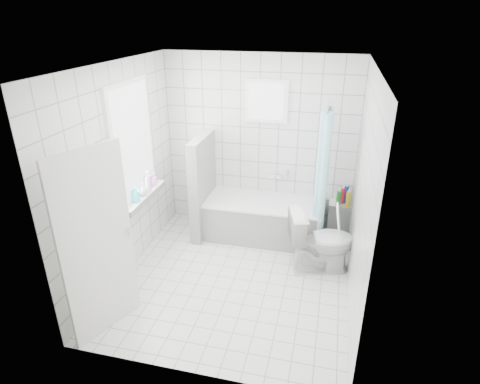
# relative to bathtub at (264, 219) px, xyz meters

# --- Properties ---
(ground) EXTENTS (3.00, 3.00, 0.00)m
(ground) POSITION_rel_bathtub_xyz_m (-0.16, -1.12, -0.29)
(ground) COLOR white
(ground) RESTS_ON ground
(ceiling) EXTENTS (3.00, 3.00, 0.00)m
(ceiling) POSITION_rel_bathtub_xyz_m (-0.16, -1.12, 2.31)
(ceiling) COLOR white
(ceiling) RESTS_ON ground
(wall_back) EXTENTS (2.80, 0.02, 2.60)m
(wall_back) POSITION_rel_bathtub_xyz_m (-0.16, 0.38, 1.01)
(wall_back) COLOR white
(wall_back) RESTS_ON ground
(wall_front) EXTENTS (2.80, 0.02, 2.60)m
(wall_front) POSITION_rel_bathtub_xyz_m (-0.16, -2.62, 1.01)
(wall_front) COLOR white
(wall_front) RESTS_ON ground
(wall_left) EXTENTS (0.02, 3.00, 2.60)m
(wall_left) POSITION_rel_bathtub_xyz_m (-1.56, -1.12, 1.01)
(wall_left) COLOR white
(wall_left) RESTS_ON ground
(wall_right) EXTENTS (0.02, 3.00, 2.60)m
(wall_right) POSITION_rel_bathtub_xyz_m (1.24, -1.12, 1.01)
(wall_right) COLOR white
(wall_right) RESTS_ON ground
(window_left) EXTENTS (0.01, 0.90, 1.40)m
(window_left) POSITION_rel_bathtub_xyz_m (-1.52, -0.82, 1.31)
(window_left) COLOR white
(window_left) RESTS_ON wall_left
(window_back) EXTENTS (0.50, 0.01, 0.50)m
(window_back) POSITION_rel_bathtub_xyz_m (-0.06, 0.33, 1.66)
(window_back) COLOR white
(window_back) RESTS_ON wall_back
(window_sill) EXTENTS (0.18, 1.02, 0.08)m
(window_sill) POSITION_rel_bathtub_xyz_m (-1.47, -0.82, 0.57)
(window_sill) COLOR white
(window_sill) RESTS_ON wall_left
(door) EXTENTS (0.35, 0.75, 2.00)m
(door) POSITION_rel_bathtub_xyz_m (-1.26, -2.24, 0.71)
(door) COLOR silver
(door) RESTS_ON ground
(bathtub) EXTENTS (1.69, 0.77, 0.58)m
(bathtub) POSITION_rel_bathtub_xyz_m (0.00, 0.00, 0.00)
(bathtub) COLOR white
(bathtub) RESTS_ON ground
(partition_wall) EXTENTS (0.15, 0.85, 1.50)m
(partition_wall) POSITION_rel_bathtub_xyz_m (-0.91, -0.05, 0.46)
(partition_wall) COLOR white
(partition_wall) RESTS_ON ground
(tiled_ledge) EXTENTS (0.40, 0.24, 0.55)m
(tiled_ledge) POSITION_rel_bathtub_xyz_m (1.12, 0.25, -0.02)
(tiled_ledge) COLOR white
(tiled_ledge) RESTS_ON ground
(toilet) EXTENTS (0.93, 0.68, 0.85)m
(toilet) POSITION_rel_bathtub_xyz_m (0.87, -0.66, 0.13)
(toilet) COLOR white
(toilet) RESTS_ON ground
(curtain_rod) EXTENTS (0.02, 0.80, 0.02)m
(curtain_rod) POSITION_rel_bathtub_xyz_m (0.79, -0.02, 1.71)
(curtain_rod) COLOR silver
(curtain_rod) RESTS_ON wall_back
(shower_curtain) EXTENTS (0.14, 0.48, 1.78)m
(shower_curtain) POSITION_rel_bathtub_xyz_m (0.79, -0.16, 0.81)
(shower_curtain) COLOR #4BCADC
(shower_curtain) RESTS_ON curtain_rod
(tub_faucet) EXTENTS (0.18, 0.06, 0.06)m
(tub_faucet) POSITION_rel_bathtub_xyz_m (0.10, 0.33, 0.56)
(tub_faucet) COLOR silver
(tub_faucet) RESTS_ON wall_back
(sill_bottles) EXTENTS (0.15, 0.63, 0.29)m
(sill_bottles) POSITION_rel_bathtub_xyz_m (-1.46, -0.78, 0.72)
(sill_bottles) COLOR #35D9EE
(sill_bottles) RESTS_ON window_sill
(ledge_bottles) EXTENTS (0.20, 0.20, 0.26)m
(ledge_bottles) POSITION_rel_bathtub_xyz_m (1.12, 0.23, 0.38)
(ledge_bottles) COLOR red
(ledge_bottles) RESTS_ON tiled_ledge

